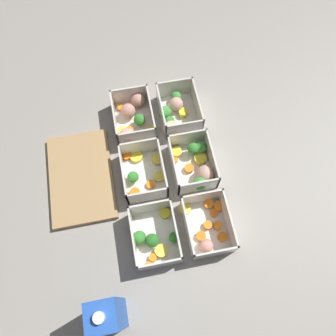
# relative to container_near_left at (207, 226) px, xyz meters

# --- Properties ---
(ground_plane) EXTENTS (4.00, 4.00, 0.00)m
(ground_plane) POSITION_rel_container_near_left_xyz_m (0.19, 0.07, -0.02)
(ground_plane) COLOR gray
(container_near_left) EXTENTS (0.17, 0.14, 0.08)m
(container_near_left) POSITION_rel_container_near_left_xyz_m (0.00, 0.00, 0.00)
(container_near_left) COLOR silver
(container_near_left) RESTS_ON ground_plane
(container_near_center) EXTENTS (0.17, 0.12, 0.08)m
(container_near_center) POSITION_rel_container_near_left_xyz_m (0.18, -0.01, 0.00)
(container_near_center) COLOR silver
(container_near_center) RESTS_ON ground_plane
(container_near_right) EXTENTS (0.17, 0.12, 0.08)m
(container_near_right) POSITION_rel_container_near_left_xyz_m (0.36, 0.01, 0.00)
(container_near_right) COLOR silver
(container_near_right) RESTS_ON ground_plane
(container_far_left) EXTENTS (0.16, 0.12, 0.08)m
(container_far_left) POSITION_rel_container_near_left_xyz_m (-0.00, 0.14, 0.00)
(container_far_left) COLOR silver
(container_far_left) RESTS_ON ground_plane
(container_far_center) EXTENTS (0.17, 0.13, 0.08)m
(container_far_center) POSITION_rel_container_near_left_xyz_m (0.19, 0.14, 0.00)
(container_far_center) COLOR silver
(container_far_center) RESTS_ON ground_plane
(container_far_right) EXTENTS (0.19, 0.12, 0.08)m
(container_far_right) POSITION_rel_container_near_left_xyz_m (0.37, 0.14, 0.00)
(container_far_right) COLOR silver
(container_far_right) RESTS_ON ground_plane
(juice_carton) EXTENTS (0.07, 0.07, 0.20)m
(juice_carton) POSITION_rel_container_near_left_xyz_m (-0.17, 0.28, 0.07)
(juice_carton) COLOR blue
(juice_carton) RESTS_ON ground_plane
(cutting_board) EXTENTS (0.28, 0.18, 0.02)m
(cutting_board) POSITION_rel_container_near_left_xyz_m (0.21, 0.32, -0.02)
(cutting_board) COLOR tan
(cutting_board) RESTS_ON ground_plane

